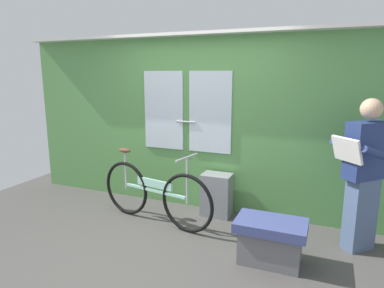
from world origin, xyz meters
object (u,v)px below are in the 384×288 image
Objects in this scene: passenger_reading_newspaper at (364,172)px; trash_bin_by_wall at (217,195)px; bench_seat_corner at (270,240)px; bicycle_near_door at (154,193)px.

trash_bin_by_wall is at bearing -53.06° from passenger_reading_newspaper.
passenger_reading_newspaper is at bearing -9.00° from trash_bin_by_wall.
trash_bin_by_wall is at bearing 133.59° from bench_seat_corner.
trash_bin_by_wall is (-1.71, 0.27, -0.58)m from passenger_reading_newspaper.
passenger_reading_newspaper is 2.35× the size of bench_seat_corner.
trash_bin_by_wall is at bearing 48.88° from bicycle_near_door.
trash_bin_by_wall reaches higher than bench_seat_corner.
passenger_reading_newspaper reaches higher than bench_seat_corner.
bicycle_near_door is 2.96× the size of trash_bin_by_wall.
bicycle_near_door is at bearing -38.05° from passenger_reading_newspaper.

